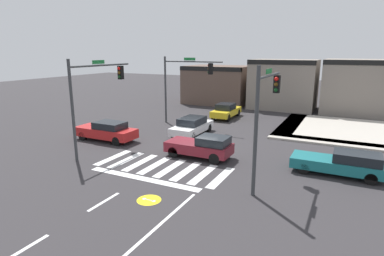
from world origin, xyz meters
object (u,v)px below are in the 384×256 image
Objects in this scene: car_teal at (342,163)px; car_yellow at (226,111)px; car_maroon at (202,146)px; traffic_signal_southwest at (95,88)px; car_red at (107,131)px; traffic_signal_southeast at (266,105)px; car_white at (192,126)px; traffic_signal_northwest at (184,78)px.

car_yellow reaches higher than car_teal.
car_yellow is 1.06× the size of car_maroon.
traffic_signal_southwest is 4.48m from car_red.
car_yellow reaches higher than car_maroon.
car_maroon is at bearing 13.76° from car_yellow.
car_red is at bearing 77.99° from traffic_signal_southeast.
car_yellow is at bearing 179.19° from car_white.
traffic_signal_southeast is 6.00m from car_maroon.
traffic_signal_northwest reaches higher than traffic_signal_southeast.
traffic_signal_northwest is 9.95m from traffic_signal_southwest.
traffic_signal_southeast is 5.77m from car_teal.
traffic_signal_southwest is at bearing 120.32° from car_red.
traffic_signal_southeast is 1.44× the size of car_maroon.
traffic_signal_northwest reaches higher than car_teal.
car_teal is at bearing -79.53° from traffic_signal_southwest.
traffic_signal_northwest is at bearing -109.65° from car_red.
car_red is (-5.07, -11.88, -0.00)m from car_yellow.
traffic_signal_southeast is at bearing 27.14° from car_yellow.
traffic_signal_southwest reaches higher than car_white.
car_red reaches higher than car_teal.
car_maroon is at bearing 32.89° from car_white.
traffic_signal_northwest is at bearing -28.57° from car_yellow.
car_white is 0.95× the size of car_red.
car_teal is at bearing 69.87° from car_white.
traffic_signal_northwest is 8.68m from car_red.
car_maroon is (5.41, -7.86, -3.53)m from traffic_signal_northwest.
car_maroon reaches higher than car_white.
traffic_signal_northwest is 15.66m from car_teal.
car_teal is 1.05× the size of car_white.
traffic_signal_southeast is at bearing 167.99° from car_red.
car_teal is 1.09× the size of car_yellow.
traffic_signal_southeast is at bearing 39.66° from car_teal.
traffic_signal_southeast is at bearing -91.40° from traffic_signal_southwest.
traffic_signal_southeast reaches higher than car_teal.
car_teal is at bearing -178.83° from car_red.
traffic_signal_southeast reaches higher than car_yellow.
car_white is at bearing -53.00° from traffic_signal_northwest.
car_maroon is (3.00, -12.27, -0.01)m from car_yellow.
traffic_signal_southeast is 11.13m from traffic_signal_southwest.
traffic_signal_northwest is 1.39× the size of car_yellow.
car_white is (2.30, -3.05, -3.54)m from traffic_signal_northwest.
car_maroon is at bearing 177.27° from car_red.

